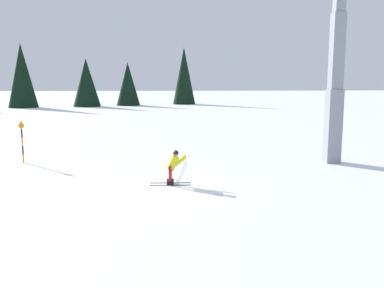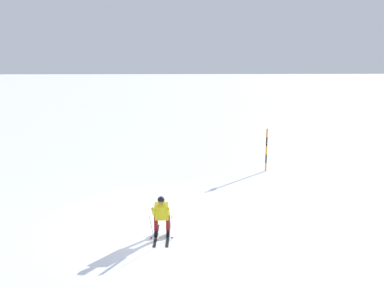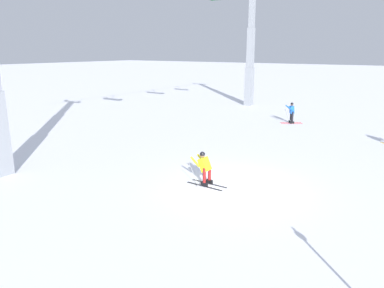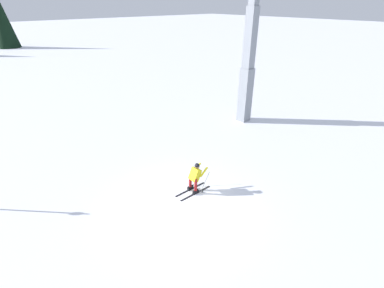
% 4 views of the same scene
% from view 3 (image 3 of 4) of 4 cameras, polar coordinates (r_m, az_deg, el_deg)
% --- Properties ---
extents(ground_plane, '(260.00, 260.00, 0.00)m').
position_cam_3_polar(ground_plane, '(14.95, 6.70, -6.62)').
color(ground_plane, white).
extents(skier_carving_main, '(0.71, 1.68, 1.49)m').
position_cam_3_polar(skier_carving_main, '(14.81, 1.97, -3.55)').
color(skier_carving_main, black).
rests_on(skier_carving_main, ground_plane).
extents(lift_tower_far, '(0.70, 2.42, 11.62)m').
position_cam_3_polar(lift_tower_far, '(36.48, 9.14, 13.59)').
color(lift_tower_far, gray).
rests_on(lift_tower_far, ground_plane).
extents(skier_distant_uphill, '(1.36, 1.61, 1.59)m').
position_cam_3_polar(skier_distant_uphill, '(28.31, 15.36, 4.95)').
color(skier_distant_uphill, red).
rests_on(skier_distant_uphill, ground_plane).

